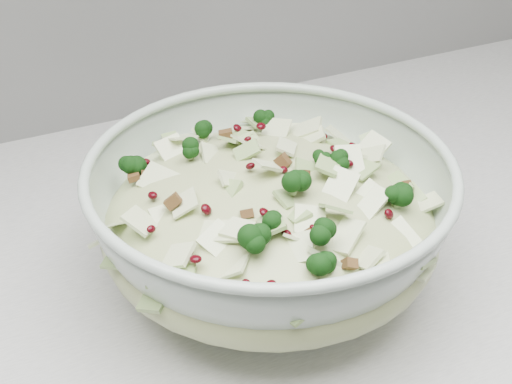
% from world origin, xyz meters
% --- Properties ---
extents(mixing_bowl, '(0.40, 0.40, 0.13)m').
position_xyz_m(mixing_bowl, '(0.07, 1.60, 0.97)').
color(mixing_bowl, '#ACBDAE').
rests_on(mixing_bowl, counter).
extents(salad, '(0.38, 0.38, 0.13)m').
position_xyz_m(salad, '(0.07, 1.60, 0.99)').
color(salad, '#B9C083').
rests_on(salad, mixing_bowl).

